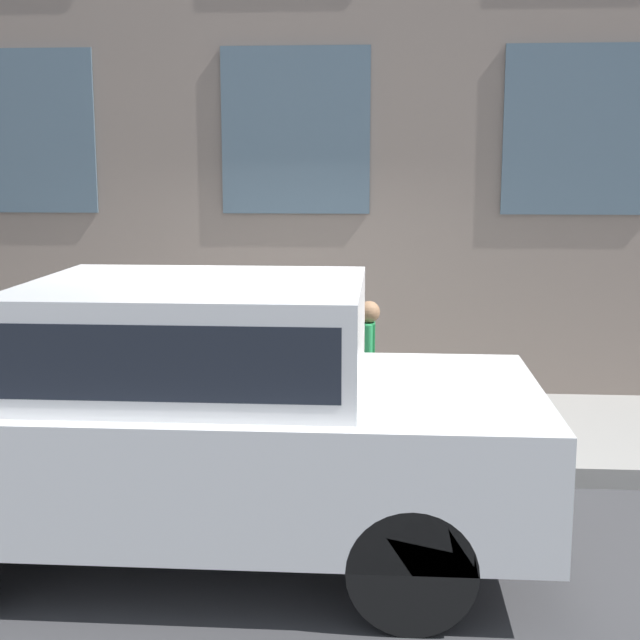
# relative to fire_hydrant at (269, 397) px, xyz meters

# --- Properties ---
(ground_plane) EXTENTS (80.00, 80.00, 0.00)m
(ground_plane) POSITION_rel_fire_hydrant_xyz_m (-0.40, -0.04, -0.57)
(ground_plane) COLOR #38383A
(sidewalk) EXTENTS (2.26, 60.00, 0.16)m
(sidewalk) POSITION_rel_fire_hydrant_xyz_m (0.73, -0.04, -0.49)
(sidewalk) COLOR gray
(sidewalk) RESTS_ON ground_plane
(building_facade) EXTENTS (0.33, 40.00, 7.60)m
(building_facade) POSITION_rel_fire_hydrant_xyz_m (2.01, -0.04, 3.23)
(building_facade) COLOR gray
(building_facade) RESTS_ON ground_plane
(fire_hydrant) EXTENTS (0.28, 0.41, 0.81)m
(fire_hydrant) POSITION_rel_fire_hydrant_xyz_m (0.00, 0.00, 0.00)
(fire_hydrant) COLOR #2D7260
(fire_hydrant) RESTS_ON sidewalk
(person) EXTENTS (0.28, 0.18, 1.16)m
(person) POSITION_rel_fire_hydrant_xyz_m (0.39, -0.80, 0.28)
(person) COLOR #232328
(person) RESTS_ON sidewalk
(parked_car_white_near) EXTENTS (1.97, 4.23, 1.75)m
(parked_car_white_near) POSITION_rel_fire_hydrant_xyz_m (-1.71, 0.22, 0.38)
(parked_car_white_near) COLOR black
(parked_car_white_near) RESTS_ON ground_plane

